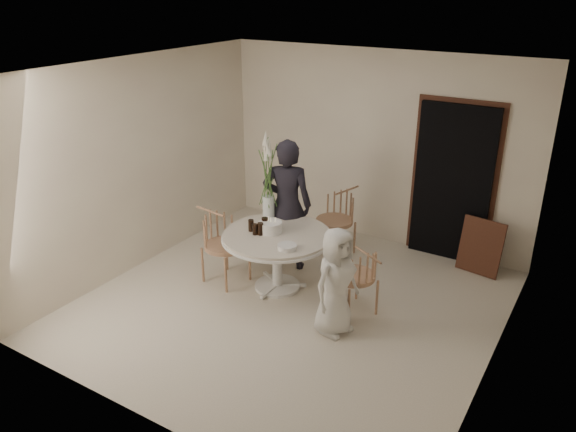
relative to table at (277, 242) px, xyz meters
The scene contains 18 objects.
ground 0.75m from the table, 35.54° to the right, with size 4.50×4.50×0.00m, color beige.
room_shell 1.09m from the table, 35.54° to the right, with size 4.50×4.50×4.50m.
doorway 2.49m from the table, 52.29° to the left, with size 1.00×0.10×2.10m, color black.
door_trim 2.53m from the table, 52.85° to the left, with size 1.12×0.03×2.22m, color #4F281B.
table is the anchor object (origin of this frame).
picture_frame 2.65m from the table, 40.17° to the left, with size 0.55×0.04×0.73m, color #4F281B.
chair_far 1.35m from the table, 82.28° to the left, with size 0.57×0.60×0.88m.
chair_right 1.13m from the table, ahead, with size 0.63×0.61×0.84m.
chair_left 0.78m from the table, 167.24° to the right, with size 0.59×0.55×0.90m.
girl 0.64m from the table, 109.76° to the left, with size 0.63×0.41×1.73m, color black.
boy 1.12m from the table, 24.21° to the right, with size 0.59×0.38×1.21m, color silver.
birthday_cake 0.20m from the table, behind, with size 0.28×0.28×0.18m.
cola_tumbler_a 0.27m from the table, 140.46° to the right, with size 0.07×0.07×0.15m, color black.
cola_tumbler_b 0.32m from the table, 143.77° to the right, with size 0.06×0.06×0.13m, color black.
cola_tumbler_c 0.37m from the table, 162.91° to the right, with size 0.07×0.07×0.14m, color black.
cola_tumbler_d 0.26m from the table, behind, with size 0.08×0.08×0.16m, color black.
plate_stack 0.45m from the table, 42.17° to the right, with size 0.22×0.22×0.05m, color silver.
flower_vase 0.81m from the table, 134.19° to the left, with size 0.15×0.15×1.12m.
Camera 1 is at (2.93, -4.86, 3.52)m, focal length 35.00 mm.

